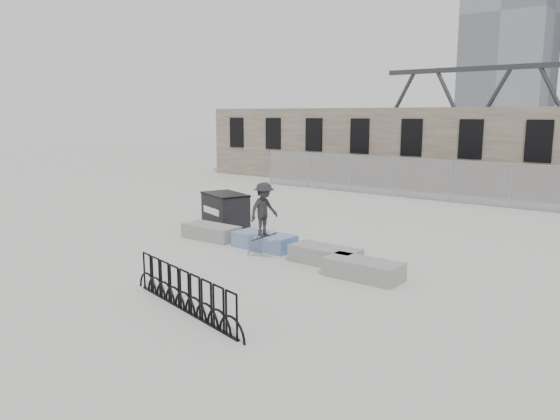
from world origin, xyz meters
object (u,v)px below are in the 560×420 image
Objects in this scene: dumpster at (225,210)px; planter_center_left at (264,241)px; bike_rack at (185,292)px; planter_far_left at (211,231)px; planter_center_right at (325,255)px; skateboarder at (264,210)px; planter_offset at (363,268)px.

planter_center_left is at bearing -7.26° from dumpster.
planter_far_left is at bearing 130.49° from bike_rack.
planter_center_right is 5.03m from bike_rack.
planter_far_left and planter_center_right have the same top height.
skateboarder is (3.09, -0.93, 1.21)m from planter_far_left.
dumpster is 1.26× the size of skateboarder.
skateboarder reaches higher than bike_rack.
planter_far_left is at bearing -39.45° from dumpster.
planter_center_right is at bearing 159.78° from planter_offset.
planter_center_right is at bearing 86.95° from bike_rack.
planter_far_left is 1.00× the size of planter_center_left.
dumpster reaches higher than planter_offset.
planter_center_right and planter_offset have the same top height.
planter_offset is 7.76m from dumpster.
bike_rack is (4.45, -5.21, 0.18)m from planter_far_left.
planter_center_left is at bearing 112.42° from bike_rack.
planter_center_right is 1.15× the size of skateboarder.
planter_center_right is 0.91× the size of dumpster.
planter_center_right is (4.72, -0.20, 0.00)m from planter_far_left.
dumpster is (-1.05, 1.79, 0.37)m from planter_far_left.
planter_center_right is at bearing -6.19° from planter_center_left.
planter_center_right is 1.65m from planter_offset.
dumpster is (-3.32, 1.72, 0.37)m from planter_center_left.
planter_center_right is 2.16m from skateboarder.
planter_center_right is 0.46× the size of bike_rack.
planter_far_left is 6.31m from planter_offset.
skateboarder is at bearing -13.13° from dumpster.
skateboarder reaches higher than planter_center_right.
planter_far_left is 1.00× the size of planter_offset.
dumpster is (-7.32, 2.56, 0.37)m from planter_offset.
skateboarder is at bearing -50.55° from planter_center_left.
planter_center_left is at bearing 173.81° from planter_center_right.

